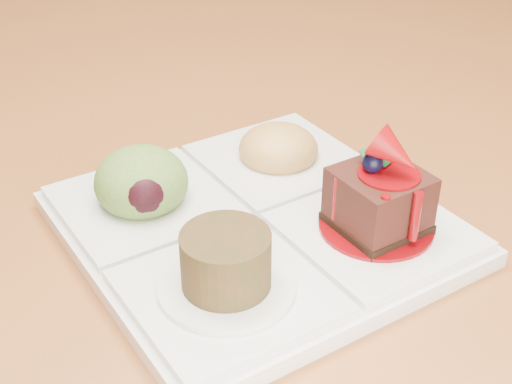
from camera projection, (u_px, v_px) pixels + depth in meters
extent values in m
plane|color=brown|center=(167.00, 331.00, 1.48)|extent=(6.00, 6.00, 0.00)
cylinder|color=brown|center=(264.00, 19.00, 2.07)|extent=(0.06, 0.06, 0.71)
cylinder|color=black|center=(444.00, 247.00, 1.37)|extent=(0.04, 0.04, 0.43)
cube|color=silver|center=(256.00, 228.00, 0.49)|extent=(0.29, 0.29, 0.01)
cube|color=silver|center=(375.00, 232.00, 0.47)|extent=(0.14, 0.14, 0.01)
cube|color=silver|center=(227.00, 293.00, 0.42)|extent=(0.14, 0.14, 0.01)
cube|color=silver|center=(144.00, 203.00, 0.50)|extent=(0.14, 0.14, 0.01)
cube|color=silver|center=(278.00, 160.00, 0.55)|extent=(0.14, 0.14, 0.01)
cylinder|color=#6D0408|center=(376.00, 226.00, 0.46)|extent=(0.08, 0.08, 0.00)
cube|color=black|center=(376.00, 223.00, 0.46)|extent=(0.07, 0.07, 0.01)
cube|color=#36140F|center=(379.00, 197.00, 0.45)|extent=(0.07, 0.07, 0.03)
cylinder|color=#6D0408|center=(382.00, 173.00, 0.44)|extent=(0.04, 0.04, 0.00)
sphere|color=black|center=(372.00, 163.00, 0.44)|extent=(0.01, 0.01, 0.01)
cone|color=maroon|center=(396.00, 154.00, 0.43)|extent=(0.04, 0.04, 0.03)
cube|color=#134E21|center=(380.00, 157.00, 0.45)|extent=(0.02, 0.02, 0.01)
cube|color=#134E21|center=(369.00, 157.00, 0.45)|extent=(0.01, 0.01, 0.01)
cylinder|color=#6D0408|center=(383.00, 222.00, 0.43)|extent=(0.01, 0.01, 0.04)
cylinder|color=#6D0408|center=(416.00, 217.00, 0.43)|extent=(0.01, 0.01, 0.03)
cylinder|color=#6D0408|center=(337.00, 198.00, 0.45)|extent=(0.01, 0.01, 0.03)
cylinder|color=silver|center=(227.00, 286.00, 0.41)|extent=(0.08, 0.08, 0.00)
cylinder|color=#4F2916|center=(226.00, 260.00, 0.40)|extent=(0.05, 0.05, 0.03)
cylinder|color=#4B1E10|center=(225.00, 244.00, 0.40)|extent=(0.04, 0.04, 0.00)
ellipsoid|color=olive|center=(141.00, 182.00, 0.49)|extent=(0.06, 0.06, 0.05)
ellipsoid|color=black|center=(145.00, 196.00, 0.47)|extent=(0.03, 0.02, 0.03)
ellipsoid|color=gold|center=(278.00, 149.00, 0.54)|extent=(0.06, 0.06, 0.04)
cube|color=orange|center=(290.00, 142.00, 0.55)|extent=(0.02, 0.02, 0.01)
cube|color=#487619|center=(273.00, 135.00, 0.55)|extent=(0.02, 0.02, 0.02)
cube|color=orange|center=(260.00, 140.00, 0.54)|extent=(0.02, 0.02, 0.01)
cube|color=#487619|center=(272.00, 151.00, 0.53)|extent=(0.02, 0.02, 0.01)
cube|color=orange|center=(294.00, 148.00, 0.53)|extent=(0.02, 0.02, 0.02)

